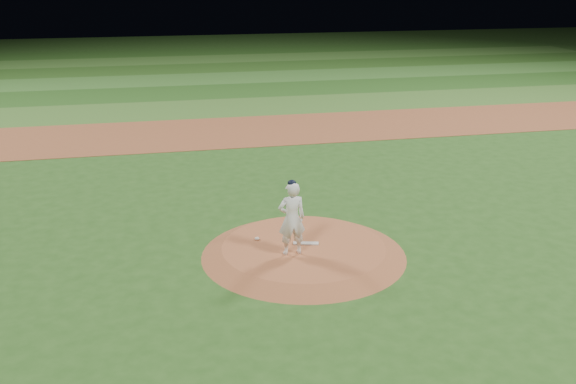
# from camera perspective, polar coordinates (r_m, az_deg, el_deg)

# --- Properties ---
(ground) EXTENTS (120.00, 120.00, 0.00)m
(ground) POSITION_cam_1_polar(r_m,az_deg,el_deg) (17.38, 1.40, -5.57)
(ground) COLOR #244D19
(ground) RESTS_ON ground
(infield_dirt_band) EXTENTS (70.00, 6.00, 0.02)m
(infield_dirt_band) POSITION_cam_1_polar(r_m,az_deg,el_deg) (30.44, -4.78, 5.39)
(infield_dirt_band) COLOR brown
(infield_dirt_band) RESTS_ON ground
(outfield_stripe_0) EXTENTS (70.00, 5.00, 0.02)m
(outfield_stripe_0) POSITION_cam_1_polar(r_m,az_deg,el_deg) (35.77, -5.97, 7.45)
(outfield_stripe_0) COLOR #386424
(outfield_stripe_0) RESTS_ON ground
(outfield_stripe_1) EXTENTS (70.00, 5.00, 0.02)m
(outfield_stripe_1) POSITION_cam_1_polar(r_m,az_deg,el_deg) (40.65, -6.78, 8.86)
(outfield_stripe_1) COLOR #214C18
(outfield_stripe_1) RESTS_ON ground
(outfield_stripe_2) EXTENTS (70.00, 5.00, 0.02)m
(outfield_stripe_2) POSITION_cam_1_polar(r_m,az_deg,el_deg) (45.56, -7.42, 9.96)
(outfield_stripe_2) COLOR #346926
(outfield_stripe_2) RESTS_ON ground
(outfield_stripe_3) EXTENTS (70.00, 5.00, 0.02)m
(outfield_stripe_3) POSITION_cam_1_polar(r_m,az_deg,el_deg) (50.49, -7.94, 10.84)
(outfield_stripe_3) COLOR #254E19
(outfield_stripe_3) RESTS_ON ground
(outfield_stripe_4) EXTENTS (70.00, 5.00, 0.02)m
(outfield_stripe_4) POSITION_cam_1_polar(r_m,az_deg,el_deg) (55.43, -8.36, 11.57)
(outfield_stripe_4) COLOR #366524
(outfield_stripe_4) RESTS_ON ground
(outfield_stripe_5) EXTENTS (70.00, 5.00, 0.02)m
(outfield_stripe_5) POSITION_cam_1_polar(r_m,az_deg,el_deg) (60.38, -8.72, 12.18)
(outfield_stripe_5) COLOR #234C18
(outfield_stripe_5) RESTS_ON ground
(pitchers_mound) EXTENTS (5.50, 5.50, 0.25)m
(pitchers_mound) POSITION_cam_1_polar(r_m,az_deg,el_deg) (17.33, 1.40, -5.19)
(pitchers_mound) COLOR #9A532F
(pitchers_mound) RESTS_ON ground
(pitching_rubber) EXTENTS (0.71, 0.33, 0.03)m
(pitching_rubber) POSITION_cam_1_polar(r_m,az_deg,el_deg) (17.40, 1.60, -4.58)
(pitching_rubber) COLOR silver
(pitching_rubber) RESTS_ON pitchers_mound
(rosin_bag) EXTENTS (0.14, 0.14, 0.07)m
(rosin_bag) POSITION_cam_1_polar(r_m,az_deg,el_deg) (17.66, -2.77, -4.15)
(rosin_bag) COLOR beige
(rosin_bag) RESTS_ON pitchers_mound
(pitcher_on_mound) EXTENTS (0.74, 0.51, 2.03)m
(pitcher_on_mound) POSITION_cam_1_polar(r_m,az_deg,el_deg) (16.44, 0.34, -2.34)
(pitcher_on_mound) COLOR white
(pitcher_on_mound) RESTS_ON pitchers_mound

